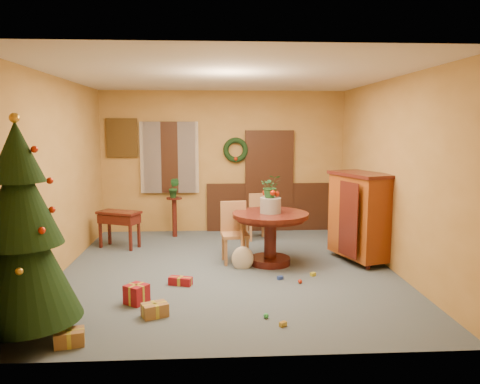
{
  "coord_description": "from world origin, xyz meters",
  "views": [
    {
      "loc": [
        -0.22,
        -6.92,
        2.17
      ],
      "look_at": [
        0.21,
        0.4,
        1.14
      ],
      "focal_mm": 35.0,
      "sensor_mm": 36.0,
      "label": 1
    }
  ],
  "objects": [
    {
      "name": "centerpiece_plant",
      "position": [
        0.68,
        0.27,
        1.25
      ],
      "size": [
        0.32,
        0.28,
        0.36
      ],
      "primitive_type": "imported",
      "color": "#1E4C23",
      "rests_on": "urn"
    },
    {
      "name": "toy_b",
      "position": [
        0.37,
        -1.86,
        0.03
      ],
      "size": [
        0.06,
        0.06,
        0.06
      ],
      "primitive_type": "sphere",
      "color": "green",
      "rests_on": "floor"
    },
    {
      "name": "room_envelope",
      "position": [
        0.21,
        2.7,
        1.12
      ],
      "size": [
        5.5,
        5.5,
        5.5
      ],
      "color": "#394953",
      "rests_on": "ground"
    },
    {
      "name": "writing_desk",
      "position": [
        -1.91,
        1.45,
        0.5
      ],
      "size": [
        0.84,
        0.65,
        0.67
      ],
      "color": "black",
      "rests_on": "floor"
    },
    {
      "name": "toy_d",
      "position": [
        0.98,
        -0.7,
        0.03
      ],
      "size": [
        0.06,
        0.06,
        0.06
      ],
      "primitive_type": "sphere",
      "color": "#A8220B",
      "rests_on": "floor"
    },
    {
      "name": "urn",
      "position": [
        0.68,
        0.27,
        0.95
      ],
      "size": [
        0.33,
        0.33,
        0.24
      ],
      "primitive_type": "cylinder",
      "color": "slate",
      "rests_on": "dining_table"
    },
    {
      "name": "stand_plant",
      "position": [
        -0.99,
        2.25,
        0.98
      ],
      "size": [
        0.26,
        0.23,
        0.39
      ],
      "primitive_type": "imported",
      "rotation": [
        0.0,
        0.0,
        -0.34
      ],
      "color": "#19471E",
      "rests_on": "plant_stand"
    },
    {
      "name": "plant_stand",
      "position": [
        -0.99,
        2.25,
        0.49
      ],
      "size": [
        0.31,
        0.31,
        0.79
      ],
      "color": "black",
      "rests_on": "floor"
    },
    {
      "name": "christmas_tree",
      "position": [
        -2.15,
        -2.2,
        1.09
      ],
      "size": [
        1.12,
        1.12,
        2.3
      ],
      "color": "#382111",
      "rests_on": "floor"
    },
    {
      "name": "toy_c",
      "position": [
        1.23,
        -0.38,
        0.03
      ],
      "size": [
        0.09,
        0.09,
        0.05
      ],
      "primitive_type": "cube",
      "rotation": [
        0.0,
        0.0,
        0.62
      ],
      "color": "gold",
      "rests_on": "floor"
    },
    {
      "name": "gift_d",
      "position": [
        -0.68,
        -0.66,
        0.06
      ],
      "size": [
        0.34,
        0.22,
        0.11
      ],
      "color": "maroon",
      "rests_on": "floor"
    },
    {
      "name": "sideboard",
      "position": [
        2.15,
        0.36,
        0.77
      ],
      "size": [
        0.92,
        1.26,
        1.45
      ],
      "color": "#4F1609",
      "rests_on": "floor"
    },
    {
      "name": "chair_near",
      "position": [
        0.12,
        0.46,
        0.52
      ],
      "size": [
        0.46,
        0.46,
        0.97
      ],
      "color": "olive",
      "rests_on": "floor"
    },
    {
      "name": "toy_a",
      "position": [
        0.73,
        -0.51,
        0.03
      ],
      "size": [
        0.09,
        0.08,
        0.05
      ],
      "primitive_type": "cube",
      "rotation": [
        0.0,
        0.0,
        0.45
      ],
      "color": "navy",
      "rests_on": "floor"
    },
    {
      "name": "dining_table",
      "position": [
        0.68,
        0.27,
        0.58
      ],
      "size": [
        1.2,
        1.2,
        0.83
      ],
      "color": "black",
      "rests_on": "floor"
    },
    {
      "name": "gift_c",
      "position": [
        -0.9,
        -1.73,
        0.08
      ],
      "size": [
        0.34,
        0.3,
        0.16
      ],
      "color": "brown",
      "rests_on": "floor"
    },
    {
      "name": "guitar",
      "position": [
        0.23,
        0.04,
        0.4
      ],
      "size": [
        0.4,
        0.55,
        0.78
      ],
      "primitive_type": null,
      "rotation": [
        -0.49,
        0.0,
        0.14
      ],
      "color": "beige",
      "rests_on": "floor"
    },
    {
      "name": "toy_e",
      "position": [
        0.53,
        -2.09,
        0.03
      ],
      "size": [
        0.09,
        0.09,
        0.05
      ],
      "primitive_type": "cube",
      "rotation": [
        0.0,
        0.0,
        0.65
      ],
      "color": "gold",
      "rests_on": "floor"
    },
    {
      "name": "gift_b",
      "position": [
        -1.18,
        -1.31,
        0.12
      ],
      "size": [
        0.33,
        0.33,
        0.24
      ],
      "color": "maroon",
      "rests_on": "floor"
    },
    {
      "name": "chair_far",
      "position": [
        0.64,
        1.86,
        0.5
      ],
      "size": [
        0.46,
        0.46,
        0.93
      ],
      "color": "olive",
      "rests_on": "floor"
    },
    {
      "name": "gift_a",
      "position": [
        -1.67,
        -2.4,
        0.08
      ],
      "size": [
        0.33,
        0.27,
        0.16
      ],
      "color": "brown",
      "rests_on": "floor"
    }
  ]
}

